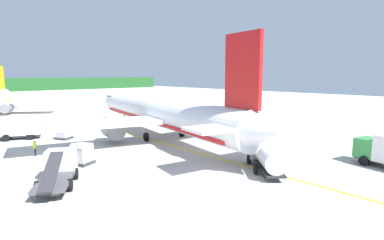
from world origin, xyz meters
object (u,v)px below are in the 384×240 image
service_truck_fuel (59,168)px  service_truck_baggage (14,127)px  airliner_foreground (161,113)px  service_truck_catering (266,155)px  cargo_container_near (82,154)px  crew_loader_left (35,147)px  cargo_container_mid (64,132)px

service_truck_fuel → service_truck_baggage: bearing=86.2°
airliner_foreground → service_truck_catering: airliner_foreground is taller
service_truck_baggage → cargo_container_near: bearing=-83.4°
crew_loader_left → cargo_container_mid: bearing=50.7°
airliner_foreground → crew_loader_left: size_ratio=25.00×
service_truck_baggage → cargo_container_mid: 6.47m
crew_loader_left → cargo_container_near: bearing=-69.2°
airliner_foreground → service_truck_catering: size_ratio=6.76×
service_truck_catering → cargo_container_mid: service_truck_catering is taller
cargo_container_mid → crew_loader_left: size_ratio=1.32×
service_truck_baggage → service_truck_catering: size_ratio=1.04×
airliner_foreground → service_truck_fuel: airliner_foreground is taller
service_truck_fuel → crew_loader_left: bearing=84.5°
service_truck_baggage → cargo_container_mid: size_ratio=2.91×
service_truck_fuel → cargo_container_mid: (6.22, 16.37, -0.24)m
airliner_foreground → service_truck_catering: 17.69m
service_truck_catering → cargo_container_near: 16.88m
service_truck_fuel → service_truck_baggage: (1.36, 20.60, 0.44)m
service_truck_baggage → cargo_container_mid: bearing=-41.0°
cargo_container_mid → crew_loader_left: 8.32m
airliner_foreground → crew_loader_left: bearing=175.1°
service_truck_catering → crew_loader_left: (-13.62, 18.82, -0.42)m
service_truck_fuel → cargo_container_mid: service_truck_fuel is taller
cargo_container_near → cargo_container_mid: bearing=77.1°
airliner_foreground → service_truck_fuel: 18.45m
crew_loader_left → service_truck_catering: bearing=-54.1°
service_truck_baggage → cargo_container_near: (1.96, -16.91, -0.64)m
service_truck_fuel → cargo_container_near: size_ratio=2.72×
service_truck_fuel → cargo_container_mid: 17.52m
cargo_container_mid → crew_loader_left: cargo_container_mid is taller
cargo_container_near → cargo_container_mid: (2.90, 12.68, -0.04)m
cargo_container_near → service_truck_catering: bearing=-48.2°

